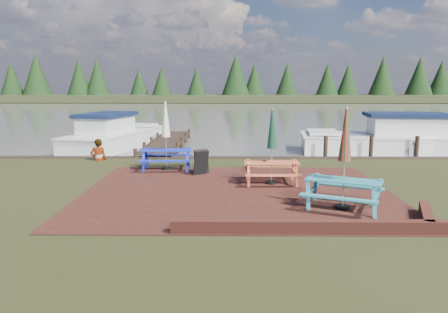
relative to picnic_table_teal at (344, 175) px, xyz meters
The scene contains 13 objects.
ground 2.89m from the picnic_table_teal, 164.33° to the left, with size 120.00×120.00×0.00m, color black.
paving 3.29m from the picnic_table_teal, 146.63° to the left, with size 9.00×7.50×0.02m, color #3D1813.
brick_wall 1.90m from the picnic_table_teal, 106.56° to the right, with size 6.21×1.79×0.30m.
water 37.84m from the picnic_table_teal, 94.01° to the left, with size 120.00×60.00×0.02m, color #4B4841.
far_treeline 66.84m from the picnic_table_teal, 92.27° to the left, with size 120.00×10.00×8.10m.
picnic_table_teal is the anchor object (origin of this frame).
picnic_table_red 3.19m from the picnic_table_teal, 119.09° to the left, with size 1.73×1.54×2.38m.
picnic_table_blue 7.25m from the picnic_table_teal, 135.93° to the left, with size 1.87×1.68×2.53m.
chalkboard 5.74m from the picnic_table_teal, 132.55° to the left, with size 0.57×0.75×0.87m.
jetty 13.52m from the picnic_table_teal, 117.08° to the left, with size 1.76×9.08×1.00m.
boat_jetty 14.76m from the picnic_table_teal, 127.22° to the left, with size 4.16×7.53×2.07m.
boat_near 11.28m from the picnic_table_teal, 64.61° to the left, with size 8.21×3.59×2.15m.
person 10.89m from the picnic_table_teal, 139.90° to the left, with size 0.66×0.43×1.80m, color gray.
Camera 1 is at (-0.26, -11.54, 3.19)m, focal length 35.00 mm.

